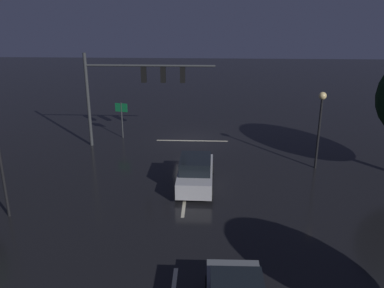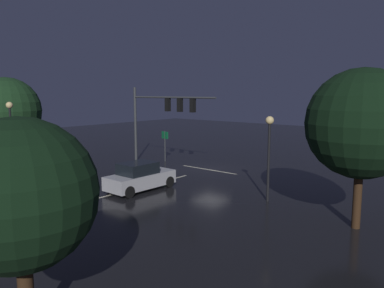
# 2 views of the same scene
# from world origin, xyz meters

# --- Properties ---
(ground_plane) EXTENTS (80.00, 80.00, 0.00)m
(ground_plane) POSITION_xyz_m (0.00, 0.00, 0.00)
(ground_plane) COLOR black
(traffic_signal_assembly) EXTENTS (8.45, 0.47, 6.23)m
(traffic_signal_assembly) POSITION_xyz_m (3.68, 1.46, 4.38)
(traffic_signal_assembly) COLOR #383A3D
(traffic_signal_assembly) RESTS_ON ground_plane
(lane_dash_far) EXTENTS (0.16, 2.20, 0.01)m
(lane_dash_far) POSITION_xyz_m (0.00, 4.00, 0.00)
(lane_dash_far) COLOR beige
(lane_dash_far) RESTS_ON ground_plane
(lane_dash_mid) EXTENTS (0.16, 2.20, 0.01)m
(lane_dash_mid) POSITION_xyz_m (0.00, 10.00, 0.00)
(lane_dash_mid) COLOR beige
(lane_dash_mid) RESTS_ON ground_plane
(lane_dash_near) EXTENTS (0.16, 2.20, 0.01)m
(lane_dash_near) POSITION_xyz_m (0.00, 16.00, 0.00)
(lane_dash_near) COLOR beige
(lane_dash_near) RESTS_ON ground_plane
(stop_bar) EXTENTS (5.00, 0.16, 0.01)m
(stop_bar) POSITION_xyz_m (0.00, 0.28, 0.00)
(stop_bar) COLOR beige
(stop_bar) RESTS_ON ground_plane
(car_approaching) EXTENTS (1.95, 4.39, 1.70)m
(car_approaching) POSITION_xyz_m (-0.48, 7.70, 0.80)
(car_approaching) COLOR #B7B7BC
(car_approaching) RESTS_ON ground_plane
(street_lamp_left_kerb) EXTENTS (0.44, 0.44, 4.59)m
(street_lamp_left_kerb) POSITION_xyz_m (-7.50, 4.87, 3.25)
(street_lamp_left_kerb) COLOR black
(street_lamp_left_kerb) RESTS_ON ground_plane
(route_sign) EXTENTS (0.89, 0.26, 2.58)m
(route_sign) POSITION_xyz_m (5.00, -0.18, 1.86)
(route_sign) COLOR #383A3D
(route_sign) RESTS_ON ground_plane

